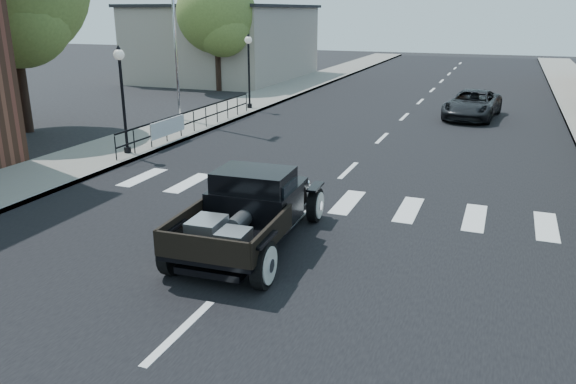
% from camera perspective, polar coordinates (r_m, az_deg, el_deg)
% --- Properties ---
extents(ground, '(120.00, 120.00, 0.00)m').
position_cam_1_polar(ground, '(11.59, -3.09, -6.72)').
color(ground, black).
rests_on(ground, ground).
extents(road, '(14.00, 80.00, 0.02)m').
position_cam_1_polar(road, '(25.43, 10.95, 6.73)').
color(road, black).
rests_on(road, ground).
extents(road_markings, '(12.00, 60.00, 0.06)m').
position_cam_1_polar(road_markings, '(20.63, 8.35, 4.25)').
color(road_markings, silver).
rests_on(road_markings, ground).
extents(sidewalk_left, '(3.00, 80.00, 0.15)m').
position_cam_1_polar(sidewalk_left, '(28.15, -6.45, 8.15)').
color(sidewalk_left, gray).
rests_on(sidewalk_left, ground).
extents(low_building_left, '(10.00, 12.00, 5.00)m').
position_cam_1_polar(low_building_left, '(42.34, -6.31, 14.74)').
color(low_building_left, '#AA9E8E').
rests_on(low_building_left, ground).
extents(railing, '(0.08, 10.00, 1.00)m').
position_cam_1_polar(railing, '(23.17, -9.56, 7.34)').
color(railing, black).
rests_on(railing, sidewalk_left).
extents(banner, '(0.04, 2.20, 0.60)m').
position_cam_1_polar(banner, '(21.51, -12.05, 5.83)').
color(banner, silver).
rests_on(banner, sidewalk_left).
extents(lamp_post_b, '(0.36, 0.36, 3.60)m').
position_cam_1_polar(lamp_post_b, '(19.86, -16.41, 8.92)').
color(lamp_post_b, black).
rests_on(lamp_post_b, sidewalk_left).
extents(lamp_post_c, '(0.36, 0.36, 3.60)m').
position_cam_1_polar(lamp_post_c, '(28.39, -3.99, 12.12)').
color(lamp_post_c, black).
rests_on(lamp_post_c, sidewalk_left).
extents(big_tree_near, '(6.06, 6.06, 8.90)m').
position_cam_1_polar(big_tree_near, '(25.43, -26.11, 15.39)').
color(big_tree_near, '#596F2F').
rests_on(big_tree_near, ground).
extents(big_tree_far, '(4.81, 4.81, 7.06)m').
position_cam_1_polar(big_tree_far, '(35.82, -7.22, 15.78)').
color(big_tree_far, '#596F2F').
rests_on(big_tree_far, ground).
extents(hotrod_pickup, '(2.50, 4.97, 1.69)m').
position_cam_1_polar(hotrod_pickup, '(11.84, -3.82, -1.77)').
color(hotrod_pickup, black).
rests_on(hotrod_pickup, ground).
extents(second_car, '(2.64, 4.83, 1.28)m').
position_cam_1_polar(second_car, '(27.80, 18.23, 8.43)').
color(second_car, black).
rests_on(second_car, ground).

